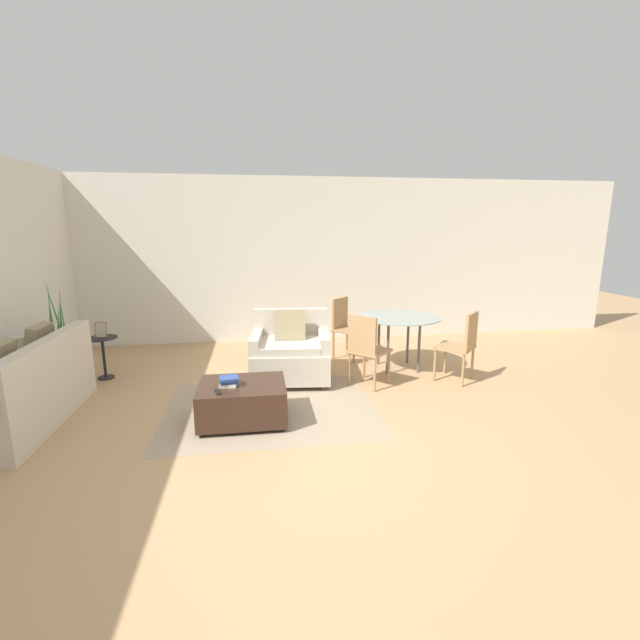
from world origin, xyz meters
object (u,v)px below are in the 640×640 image
(armchair, at_px, (290,353))
(dining_chair_near_right, at_px, (462,342))
(picture_frame, at_px, (101,330))
(dining_chair_near_left, at_px, (366,346))
(book_stack, at_px, (229,381))
(ottoman, at_px, (243,401))
(tv_remote_primary, at_px, (218,392))
(side_table, at_px, (103,350))
(dining_table, at_px, (399,322))
(dining_chair_far_left, at_px, (345,324))
(couch, at_px, (19,394))
(potted_plant, at_px, (63,361))

(armchair, relative_size, dining_chair_near_right, 1.17)
(picture_frame, relative_size, dining_chair_near_left, 0.22)
(armchair, relative_size, book_stack, 5.24)
(ottoman, height_order, tv_remote_primary, tv_remote_primary)
(book_stack, height_order, tv_remote_primary, book_stack)
(armchair, distance_m, ottoman, 1.30)
(armchair, relative_size, picture_frame, 5.33)
(side_table, bearing_deg, tv_remote_primary, -47.47)
(ottoman, distance_m, dining_chair_near_left, 1.68)
(armchair, xyz_separation_m, ottoman, (-0.57, -1.16, -0.14))
(side_table, bearing_deg, picture_frame, 90.00)
(dining_table, distance_m, dining_chair_far_left, 0.89)
(ottoman, height_order, dining_chair_near_right, dining_chair_near_right)
(picture_frame, bearing_deg, ottoman, -40.47)
(couch, height_order, picture_frame, couch)
(book_stack, xyz_separation_m, dining_table, (2.21, 1.41, 0.21))
(armchair, relative_size, potted_plant, 0.79)
(tv_remote_primary, relative_size, dining_table, 0.13)
(potted_plant, xyz_separation_m, picture_frame, (0.49, 0.01, 0.39))
(armchair, relative_size, dining_table, 0.95)
(picture_frame, distance_m, dining_table, 3.89)
(tv_remote_primary, distance_m, picture_frame, 2.36)
(ottoman, bearing_deg, dining_chair_near_left, 27.51)
(dining_chair_near_right, bearing_deg, armchair, 169.44)
(couch, relative_size, picture_frame, 9.15)
(book_stack, bearing_deg, dining_chair_near_left, 26.50)
(couch, distance_m, book_stack, 2.08)
(side_table, distance_m, dining_chair_near_right, 4.58)
(tv_remote_primary, bearing_deg, dining_chair_near_left, 29.53)
(dining_chair_near_right, bearing_deg, side_table, 170.21)
(dining_chair_near_right, bearing_deg, dining_table, 135.00)
(ottoman, relative_size, dining_table, 0.77)
(dining_chair_near_left, bearing_deg, tv_remote_primary, -150.47)
(tv_remote_primary, bearing_deg, armchair, 59.55)
(ottoman, relative_size, picture_frame, 4.34)
(side_table, relative_size, dining_chair_near_left, 0.61)
(picture_frame, bearing_deg, dining_chair_near_left, -13.38)
(side_table, bearing_deg, armchair, -9.10)
(armchair, bearing_deg, book_stack, -120.43)
(couch, bearing_deg, tv_remote_primary, -12.84)
(book_stack, bearing_deg, couch, 172.10)
(dining_table, bearing_deg, potted_plant, 178.09)
(couch, height_order, dining_chair_near_right, couch)
(book_stack, xyz_separation_m, side_table, (-1.68, 1.57, -0.06))
(potted_plant, height_order, side_table, potted_plant)
(couch, relative_size, dining_chair_near_left, 2.00)
(ottoman, height_order, picture_frame, picture_frame)
(book_stack, relative_size, side_table, 0.37)
(side_table, relative_size, dining_chair_far_left, 0.61)
(dining_chair_far_left, bearing_deg, potted_plant, -172.85)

